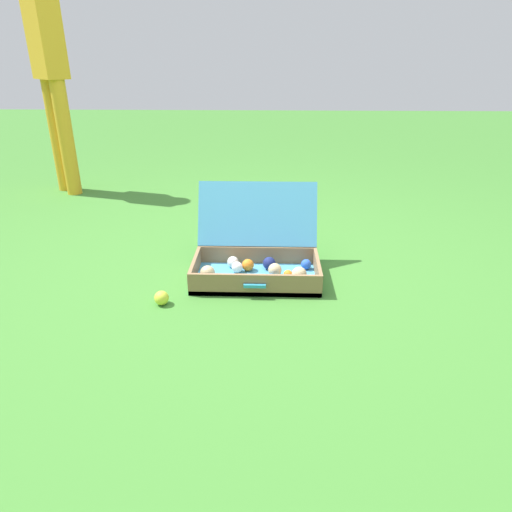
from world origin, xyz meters
name	(u,v)px	position (x,y,z in m)	size (l,w,h in m)	color
ground_plane	(251,277)	(0.00, 0.00, 0.00)	(16.00, 16.00, 0.00)	#3D7A2D
open_suitcase	(257,257)	(0.03, 0.04, 0.10)	(0.67, 0.56, 0.45)	#4799C6
stray_ball_on_grass	(162,298)	(-0.42, -0.31, 0.03)	(0.07, 0.07, 0.07)	#CCDB38
bystander_person	(51,71)	(-1.66, 1.64, 0.98)	(0.35, 0.35, 1.70)	gold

